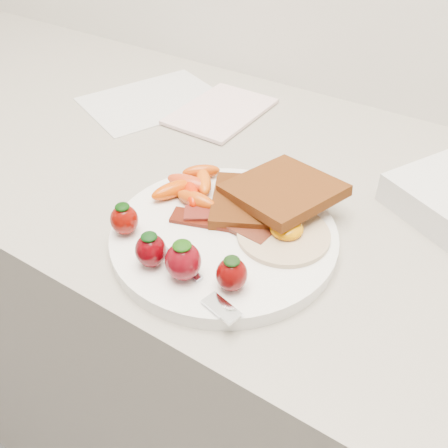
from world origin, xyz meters
The scene contains 11 objects.
counter centered at (0.00, 1.70, 0.45)m, with size 2.00×0.60×0.90m, color gray.
plate centered at (0.01, 1.56, 0.91)m, with size 0.27×0.27×0.02m, color white.
toast_lower centered at (0.02, 1.62, 0.93)m, with size 0.10×0.10×0.01m, color black.
toast_upper centered at (0.04, 1.64, 0.94)m, with size 0.12×0.12×0.01m, color #502E11.
fried_egg centered at (0.07, 1.59, 0.92)m, with size 0.14×0.14×0.02m.
bacon_strips centered at (0.00, 1.57, 0.92)m, with size 0.13×0.09×0.01m.
baby_carrots centered at (-0.07, 1.60, 0.93)m, with size 0.09×0.11×0.02m.
strawberries centered at (-0.01, 1.48, 0.94)m, with size 0.18×0.06×0.05m.
fork centered at (0.03, 1.47, 0.92)m, with size 0.16×0.06×0.00m.
paper_sheet centered at (-0.31, 1.81, 0.90)m, with size 0.18×0.23×0.00m, color silver.
notepad centered at (-0.18, 1.83, 0.91)m, with size 0.13×0.18×0.01m, color silver.
Camera 1 is at (0.26, 1.18, 1.30)m, focal length 40.00 mm.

